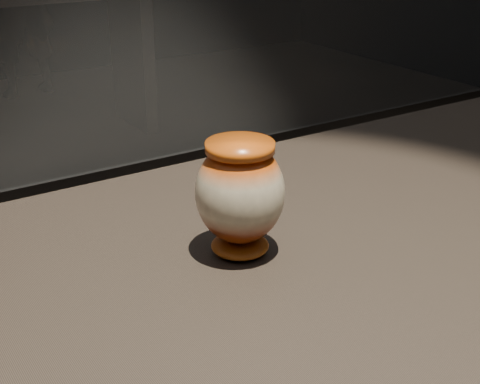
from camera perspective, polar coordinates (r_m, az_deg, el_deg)
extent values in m
cube|color=black|center=(0.90, -0.22, -8.31)|extent=(2.00, 0.80, 0.05)
ellipsoid|color=#6A2309|center=(0.94, 0.00, -4.56)|extent=(0.11, 0.11, 0.02)
ellipsoid|color=beige|center=(0.90, 0.00, -0.05)|extent=(0.16, 0.16, 0.14)
cylinder|color=#D55214|center=(0.88, 0.00, 3.87)|extent=(0.12, 0.12, 0.01)
cube|color=black|center=(4.41, -9.16, 11.07)|extent=(0.08, 0.50, 0.85)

